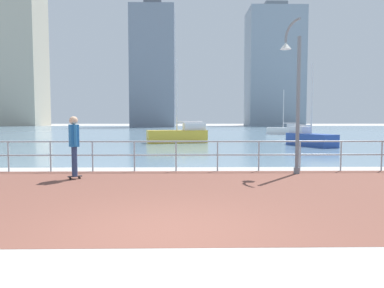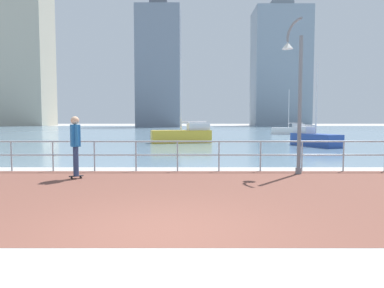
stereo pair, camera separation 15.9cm
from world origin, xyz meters
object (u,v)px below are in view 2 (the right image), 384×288
lamppost (296,88)px  sailboat_teal (290,130)px  sailboat_white (314,138)px  skateboarder (75,141)px  sailboat_gray (183,135)px

lamppost → sailboat_teal: size_ratio=0.93×
lamppost → sailboat_white: bearing=68.2°
skateboarder → sailboat_white: bearing=48.2°
lamppost → sailboat_gray: 15.80m
sailboat_teal → sailboat_gray: bearing=-128.8°
sailboat_teal → sailboat_gray: size_ratio=0.85×
lamppost → skateboarder: bearing=-170.9°
sailboat_gray → lamppost: bearing=-75.2°
sailboat_teal → sailboat_white: size_ratio=0.98×
sailboat_white → sailboat_gray: (-8.69, 3.42, 0.08)m
skateboarder → sailboat_gray: 16.45m
sailboat_white → sailboat_gray: bearing=158.5°
sailboat_white → sailboat_teal: bearing=79.2°
sailboat_teal → sailboat_gray: (-12.27, -15.28, 0.09)m
skateboarder → sailboat_white: sailboat_white is taller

